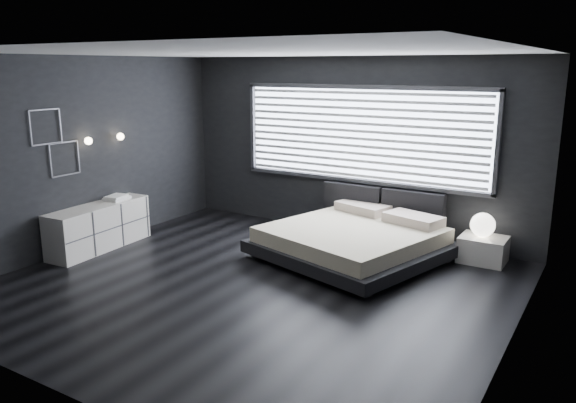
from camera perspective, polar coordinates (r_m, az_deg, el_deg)
The scene contains 12 objects.
room at distance 6.63m, azimuth -3.83°, elevation 2.72°, with size 6.04×6.00×2.80m.
window at distance 8.83m, azimuth 7.42°, elevation 6.74°, with size 4.14×0.09×1.52m.
headboard at distance 8.81m, azimuth 9.51°, elevation -0.24°, with size 1.96×0.16×0.52m.
sconce_near at distance 8.61m, azimuth -19.63°, elevation 5.82°, with size 0.18×0.11×0.11m.
sconce_far at distance 8.99m, azimuth -16.67°, elevation 6.34°, with size 0.18×0.11×0.11m.
wall_art_upper at distance 8.29m, azimuth -23.39°, elevation 6.97°, with size 0.01×0.48×0.48m.
wall_art_lower at distance 8.50m, azimuth -21.73°, elevation 4.05°, with size 0.01×0.48×0.48m.
bed at distance 7.95m, azimuth 6.64°, elevation -3.87°, with size 2.76×2.69×0.59m.
nightstand at distance 8.24m, azimuth 19.20°, elevation -4.62°, with size 0.61×0.51×0.36m, color white.
orb_lamp at distance 8.16m, azimuth 19.18°, elevation -2.26°, with size 0.33×0.33×0.33m, color white.
dresser at distance 8.76m, azimuth -18.62°, elevation -2.45°, with size 0.58×1.69×0.67m.
book_stack at distance 8.92m, azimuth -17.01°, elevation 0.38°, with size 0.31×0.39×0.07m.
Camera 1 is at (3.77, -5.32, 2.65)m, focal length 35.00 mm.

